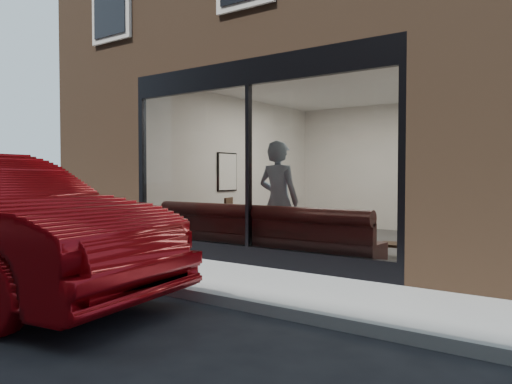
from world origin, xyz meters
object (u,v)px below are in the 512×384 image
Objects in this scene: person at (278,201)px; cafe_chair_left at (220,232)px; cafe_chair_right at (394,245)px; cafe_table_right at (355,216)px; banquette at (263,248)px; cafe_table_left at (212,209)px.

person is 4.18× the size of cafe_chair_left.
person reaches higher than cafe_chair_right.
person is 2.98× the size of cafe_table_right.
banquette reaches higher than cafe_chair_left.
banquette is at bearing 46.33° from person.
banquette is at bearing -25.44° from cafe_table_left.
person reaches higher than cafe_table_right.
banquette is 1.60m from cafe_table_right.
cafe_table_left is at bearing 154.56° from banquette.
cafe_table_left is 3.59m from cafe_chair_right.
banquette reaches higher than cafe_chair_right.
cafe_table_left reaches higher than cafe_chair_left.
cafe_table_right reaches higher than cafe_table_left.
cafe_chair_left is (-1.95, 1.20, 0.01)m from banquette.
cafe_table_right is at bearing 1.12° from cafe_table_left.
cafe_chair_right is (1.63, 1.52, 0.01)m from banquette.
cafe_chair_right is (3.57, 0.31, 0.00)m from cafe_chair_left.
cafe_table_right is (3.05, 0.06, 0.00)m from cafe_table_left.
person is 2.18m from cafe_table_left.
person is at bearing -142.68° from cafe_table_right.
cafe_chair_right is at bearing -138.90° from person.
banquette is at bearing 36.86° from cafe_chair_right.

